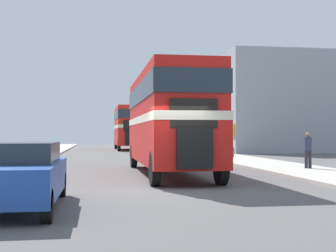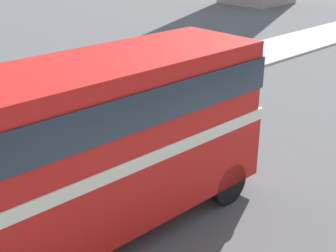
{
  "view_description": "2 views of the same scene",
  "coord_description": "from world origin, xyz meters",
  "views": [
    {
      "loc": [
        -2.1,
        -13.74,
        1.64
      ],
      "look_at": [
        0.8,
        5.24,
        1.98
      ],
      "focal_mm": 50.0,
      "sensor_mm": 36.0,
      "label": 1
    },
    {
      "loc": [
        8.36,
        1.28,
        6.5
      ],
      "look_at": [
        0.0,
        9.11,
        1.62
      ],
      "focal_mm": 50.0,
      "sensor_mm": 36.0,
      "label": 2
    }
  ],
  "objects": [
    {
      "name": "ground_plane",
      "position": [
        0.0,
        0.0,
        0.0
      ],
      "size": [
        120.0,
        120.0,
        0.0
      ],
      "primitive_type": "plane",
      "color": "#565454"
    },
    {
      "name": "double_decker_bus",
      "position": [
        0.8,
        5.21,
        2.43
      ],
      "size": [
        2.46,
        10.57,
        4.06
      ],
      "color": "red",
      "rests_on": "ground_plane"
    },
    {
      "name": "bus_distant",
      "position": [
        1.16,
        35.54,
        2.66
      ],
      "size": [
        2.51,
        9.62,
        4.48
      ],
      "color": "red",
      "rests_on": "ground_plane"
    },
    {
      "name": "car_parked_near",
      "position": [
        -3.81,
        -2.95,
        0.76
      ],
      "size": [
        1.81,
        4.6,
        1.46
      ],
      "color": "#1E479E",
      "rests_on": "ground_plane"
    },
    {
      "name": "pedestrian_walking",
      "position": [
        7.29,
        6.05,
        1.03
      ],
      "size": [
        0.32,
        0.32,
        1.61
      ],
      "color": "#282833",
      "rests_on": "sidewalk_right"
    },
    {
      "name": "bicycle_on_pavement",
      "position": [
        6.58,
        15.97,
        0.48
      ],
      "size": [
        0.05,
        1.76,
        0.78
      ],
      "color": "black",
      "rests_on": "sidewalk_right"
    },
    {
      "name": "shop_building_block",
      "position": [
        18.06,
        29.21,
        4.55
      ],
      "size": [
        17.36,
        10.21,
        9.11
      ],
      "color": "#999EA8",
      "rests_on": "ground_plane"
    }
  ]
}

